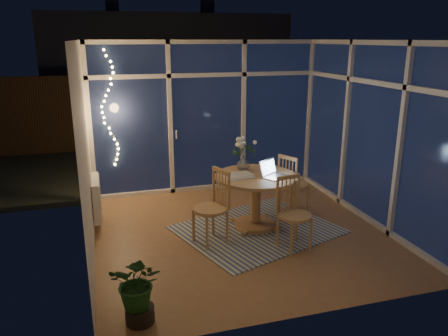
{
  "coord_description": "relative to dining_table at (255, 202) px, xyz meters",
  "views": [
    {
      "loc": [
        -1.82,
        -5.32,
        2.62
      ],
      "look_at": [
        -0.2,
        0.25,
        0.89
      ],
      "focal_mm": 35.0,
      "sensor_mm": 36.0,
      "label": 1
    }
  ],
  "objects": [
    {
      "name": "floor",
      "position": [
        -0.23,
        -0.12,
        -0.39
      ],
      "size": [
        4.0,
        4.0,
        0.0
      ],
      "primitive_type": "plane",
      "color": "#8E5E3E",
      "rests_on": "ground"
    },
    {
      "name": "ceiling",
      "position": [
        -0.23,
        -0.12,
        2.21
      ],
      "size": [
        4.0,
        4.0,
        0.0
      ],
      "primitive_type": "plane",
      "color": "silver",
      "rests_on": "wall_back"
    },
    {
      "name": "wall_back",
      "position": [
        -0.23,
        1.88,
        0.91
      ],
      "size": [
        4.0,
        0.04,
        2.6
      ],
      "primitive_type": "cube",
      "color": "silver",
      "rests_on": "floor"
    },
    {
      "name": "wall_front",
      "position": [
        -0.23,
        -2.12,
        0.91
      ],
      "size": [
        4.0,
        0.04,
        2.6
      ],
      "primitive_type": "cube",
      "color": "silver",
      "rests_on": "floor"
    },
    {
      "name": "wall_left",
      "position": [
        -2.23,
        -0.12,
        0.91
      ],
      "size": [
        0.04,
        4.0,
        2.6
      ],
      "primitive_type": "cube",
      "color": "silver",
      "rests_on": "floor"
    },
    {
      "name": "wall_right",
      "position": [
        1.77,
        -0.12,
        0.91
      ],
      "size": [
        0.04,
        4.0,
        2.6
      ],
      "primitive_type": "cube",
      "color": "silver",
      "rests_on": "floor"
    },
    {
      "name": "window_wall_back",
      "position": [
        -0.23,
        1.84,
        0.91
      ],
      "size": [
        4.0,
        0.1,
        2.6
      ],
      "primitive_type": "cube",
      "color": "silver",
      "rests_on": "floor"
    },
    {
      "name": "window_wall_right",
      "position": [
        1.73,
        -0.12,
        0.91
      ],
      "size": [
        0.1,
        4.0,
        2.6
      ],
      "primitive_type": "cube",
      "color": "silver",
      "rests_on": "floor"
    },
    {
      "name": "radiator",
      "position": [
        -2.17,
        0.78,
        0.01
      ],
      "size": [
        0.1,
        0.7,
        0.58
      ],
      "primitive_type": "cube",
      "color": "white",
      "rests_on": "wall_left"
    },
    {
      "name": "fairy_lights",
      "position": [
        -1.88,
        1.76,
        1.13
      ],
      "size": [
        0.24,
        0.1,
        1.85
      ],
      "primitive_type": null,
      "color": "#E6B75C",
      "rests_on": "window_wall_back"
    },
    {
      "name": "garden_patio",
      "position": [
        0.27,
        4.88,
        -0.45
      ],
      "size": [
        12.0,
        6.0,
        0.1
      ],
      "primitive_type": "cube",
      "color": "black",
      "rests_on": "ground"
    },
    {
      "name": "garden_fence",
      "position": [
        -0.23,
        5.38,
        0.51
      ],
      "size": [
        11.0,
        0.08,
        1.8
      ],
      "primitive_type": "cube",
      "color": "#312112",
      "rests_on": "ground"
    },
    {
      "name": "neighbour_roof",
      "position": [
        0.07,
        8.38,
        1.81
      ],
      "size": [
        7.0,
        3.0,
        2.2
      ],
      "primitive_type": "cube",
      "color": "#31333B",
      "rests_on": "ground"
    },
    {
      "name": "garden_shrubs",
      "position": [
        -1.03,
        3.28,
        0.06
      ],
      "size": [
        0.9,
        0.9,
        0.9
      ],
      "primitive_type": "sphere",
      "color": "black",
      "rests_on": "ground"
    },
    {
      "name": "rug",
      "position": [
        0.0,
        -0.1,
        -0.39
      ],
      "size": [
        2.5,
        2.24,
        0.01
      ],
      "primitive_type": "cube",
      "rotation": [
        0.0,
        0.0,
        0.33
      ],
      "color": "beige",
      "rests_on": "floor"
    },
    {
      "name": "dining_table",
      "position": [
        0.0,
        0.0,
        0.0
      ],
      "size": [
        1.46,
        1.46,
        0.79
      ],
      "primitive_type": "cylinder",
      "rotation": [
        0.0,
        0.0,
        0.33
      ],
      "color": "tan",
      "rests_on": "floor"
    },
    {
      "name": "chair_left",
      "position": [
        -0.75,
        -0.31,
        0.11
      ],
      "size": [
        0.6,
        0.6,
        1.01
      ],
      "primitive_type": "cube",
      "rotation": [
        0.0,
        0.0,
        -1.21
      ],
      "color": "tan",
      "rests_on": "floor"
    },
    {
      "name": "chair_right",
      "position": [
        0.74,
        0.32,
        0.09
      ],
      "size": [
        0.61,
        0.61,
        0.97
      ],
      "primitive_type": "cube",
      "rotation": [
        0.0,
        0.0,
        2.06
      ],
      "color": "tan",
      "rests_on": "floor"
    },
    {
      "name": "chair_front",
      "position": [
        0.25,
        -0.77,
        0.09
      ],
      "size": [
        0.52,
        0.52,
        0.96
      ],
      "primitive_type": "cube",
      "rotation": [
        0.0,
        0.0,
        0.2
      ],
      "color": "tan",
      "rests_on": "floor"
    },
    {
      "name": "laptop",
      "position": [
        0.23,
        -0.15,
        0.52
      ],
      "size": [
        0.45,
        0.43,
        0.25
      ],
      "primitive_type": null,
      "rotation": [
        0.0,
        0.0,
        0.58
      ],
      "color": "silver",
      "rests_on": "dining_table"
    },
    {
      "name": "flower_vase",
      "position": [
        -0.08,
        0.31,
        0.5
      ],
      "size": [
        0.26,
        0.26,
        0.21
      ],
      "primitive_type": "imported",
      "rotation": [
        0.0,
        0.0,
        0.33
      ],
      "color": "white",
      "rests_on": "dining_table"
    },
    {
      "name": "bowl",
      "position": [
        0.26,
        0.17,
        0.41
      ],
      "size": [
        0.19,
        0.19,
        0.04
      ],
      "primitive_type": "imported",
      "rotation": [
        0.0,
        0.0,
        0.33
      ],
      "color": "white",
      "rests_on": "dining_table"
    },
    {
      "name": "newspapers",
      "position": [
        -0.26,
        0.03,
        0.4
      ],
      "size": [
        0.41,
        0.35,
        0.02
      ],
      "primitive_type": "cube",
      "rotation": [
        0.0,
        0.0,
        0.2
      ],
      "color": "silver",
      "rests_on": "dining_table"
    },
    {
      "name": "phone",
      "position": [
        0.17,
        -0.11,
        0.4
      ],
      "size": [
        0.11,
        0.06,
        0.01
      ],
      "primitive_type": "cube",
      "rotation": [
        0.0,
        0.0,
        0.02
      ],
      "color": "black",
      "rests_on": "dining_table"
    },
    {
      "name": "potted_plant",
      "position": [
        -1.82,
        -1.76,
        -0.01
      ],
      "size": [
        0.68,
        0.64,
        0.76
      ],
      "primitive_type": "imported",
      "rotation": [
        0.0,
        0.0,
        -0.38
      ],
      "color": "#184317",
      "rests_on": "floor"
    }
  ]
}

